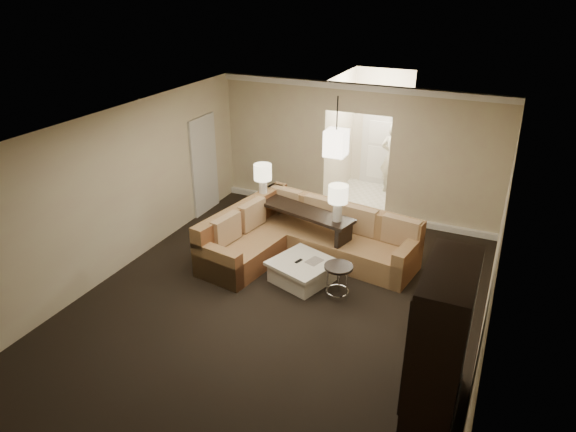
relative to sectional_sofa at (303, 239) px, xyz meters
The scene contains 18 objects.
ground 1.80m from the sectional_sofa, 82.24° to the right, with size 8.00×8.00×0.00m, color black.
wall_back 2.49m from the sectional_sofa, 83.97° to the left, with size 6.00×0.04×2.80m, color beige.
wall_left 3.42m from the sectional_sofa, 147.70° to the right, with size 0.04×8.00×2.80m, color beige.
wall_right 3.82m from the sectional_sofa, 28.34° to the right, with size 0.04×8.00×2.80m, color beige.
ceiling 2.99m from the sectional_sofa, 82.24° to the right, with size 6.00×8.00×0.02m, color silver.
crown_molding 3.23m from the sectional_sofa, 83.84° to the left, with size 6.00×0.10×0.12m, color white.
baseboard 2.24m from the sectional_sofa, 83.84° to the left, with size 6.00×0.10×0.12m, color white.
side_door 3.00m from the sectional_sofa, 158.90° to the left, with size 0.05×0.90×2.10m, color silver.
foyer 3.72m from the sectional_sofa, 86.21° to the left, with size 1.44×2.02×2.80m.
sectional_sofa is the anchor object (origin of this frame).
coffee_table 0.83m from the sectional_sofa, 67.06° to the right, with size 1.19×1.19×0.39m.
console_table 0.35m from the sectional_sofa, 128.35° to the left, with size 2.26×1.03×0.85m.
armoire 3.99m from the sectional_sofa, 44.25° to the right, with size 0.58×1.36×1.96m.
drink_table 1.39m from the sectional_sofa, 42.96° to the right, with size 0.46×0.46×0.57m.
table_lamp_left 1.45m from the sectional_sofa, 155.66° to the left, with size 0.34×0.34×0.65m.
table_lamp_right 1.10m from the sectional_sofa, ahead, with size 0.34×0.34×0.65m.
pendant_light 1.85m from the sectional_sofa, 75.99° to the left, with size 0.38×0.38×1.09m.
person 3.87m from the sectional_sofa, 79.64° to the left, with size 0.68×0.45×1.88m, color beige.
Camera 1 is at (2.94, -5.88, 4.71)m, focal length 32.00 mm.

